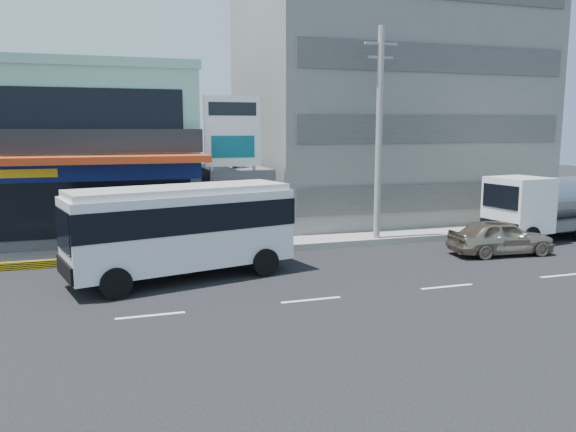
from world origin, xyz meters
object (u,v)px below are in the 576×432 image
object	(u,v)px
satellite_dish	(235,166)
tanker_truck	(554,205)
shop_building	(65,157)
motorcycle_rider	(169,254)
concrete_building	(382,102)
utility_pole_near	(379,134)
billboard	(233,139)
sedan	(501,237)
minibus	(181,224)

from	to	relation	value
satellite_dish	tanker_truck	size ratio (longest dim) A/B	0.18
shop_building	motorcycle_rider	size ratio (longest dim) A/B	5.04
concrete_building	satellite_dish	xyz separation A→B (m)	(-10.00, -4.00, -3.42)
utility_pole_near	tanker_truck	bearing A→B (deg)	-9.05
shop_building	billboard	xyz separation A→B (m)	(7.50, -4.75, 0.93)
tanker_truck	billboard	bearing A→B (deg)	168.21
satellite_dish	motorcycle_rider	size ratio (longest dim) A/B	0.61
billboard	concrete_building	bearing A→B (deg)	28.92
concrete_building	billboard	size ratio (longest dim) A/B	2.32
concrete_building	shop_building	bearing A→B (deg)	-176.65
concrete_building	utility_pole_near	size ratio (longest dim) A/B	1.60
billboard	motorcycle_rider	xyz separation A→B (m)	(-3.50, -4.79, -4.11)
billboard	motorcycle_rider	size ratio (longest dim) A/B	2.80
utility_pole_near	sedan	xyz separation A→B (m)	(4.09, -3.70, -4.38)
shop_building	concrete_building	xyz separation A→B (m)	(18.00, 1.05, 3.00)
shop_building	motorcycle_rider	bearing A→B (deg)	-67.25
concrete_building	satellite_dish	distance (m)	11.30
satellite_dish	billboard	bearing A→B (deg)	-105.52
shop_building	tanker_truck	distance (m)	24.42
billboard	sedan	xyz separation A→B (m)	(10.59, -5.50, -4.16)
tanker_truck	shop_building	bearing A→B (deg)	160.85
minibus	sedan	world-z (taller)	minibus
satellite_dish	minibus	world-z (taller)	satellite_dish
concrete_building	sedan	world-z (taller)	concrete_building
minibus	motorcycle_rider	bearing A→B (deg)	130.82
shop_building	motorcycle_rider	distance (m)	10.82
shop_building	minibus	xyz separation A→B (m)	(4.43, -10.04, -1.99)
minibus	utility_pole_near	bearing A→B (deg)	20.06
sedan	motorcycle_rider	world-z (taller)	motorcycle_rider
billboard	minibus	bearing A→B (deg)	-120.08
sedan	satellite_dish	bearing A→B (deg)	58.66
shop_building	tanker_truck	xyz separation A→B (m)	(22.96, -7.97, -2.31)
concrete_building	billboard	bearing A→B (deg)	-151.08
billboard	utility_pole_near	bearing A→B (deg)	-15.48
satellite_dish	motorcycle_rider	distance (m)	8.19
minibus	sedan	distance (m)	13.72
shop_building	billboard	distance (m)	8.92
shop_building	utility_pole_near	distance (m)	15.50
concrete_building	utility_pole_near	world-z (taller)	concrete_building
shop_building	billboard	world-z (taller)	shop_building
sedan	shop_building	bearing A→B (deg)	65.01
minibus	satellite_dish	bearing A→B (deg)	63.31
shop_building	tanker_truck	size ratio (longest dim) A/B	1.50
minibus	billboard	bearing A→B (deg)	59.92
tanker_truck	concrete_building	bearing A→B (deg)	118.80
satellite_dish	billboard	size ratio (longest dim) A/B	0.22
sedan	tanker_truck	world-z (taller)	tanker_truck
motorcycle_rider	concrete_building	bearing A→B (deg)	37.09
shop_building	utility_pole_near	world-z (taller)	utility_pole_near
satellite_dish	tanker_truck	xyz separation A→B (m)	(14.96, -5.03, -1.89)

